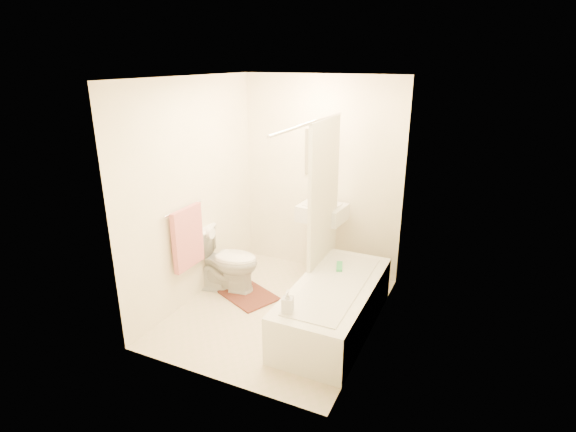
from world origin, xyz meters
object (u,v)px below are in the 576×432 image
at_px(bath_mat, 249,295).
at_px(soap_bottle, 288,302).
at_px(bathtub, 334,306).
at_px(sink, 322,238).
at_px(toilet, 227,260).

xyz_separation_m(bath_mat, soap_bottle, (0.87, -0.82, 0.56)).
relative_size(bath_mat, soap_bottle, 2.89).
bearing_deg(bathtub, bath_mat, 171.05).
height_order(sink, bathtub, sink).
bearing_deg(sink, soap_bottle, -75.63).
bearing_deg(soap_bottle, toilet, 143.67).
relative_size(toilet, sink, 0.74).
relative_size(sink, bathtub, 0.61).
relative_size(sink, bath_mat, 1.67).
distance_m(bath_mat, soap_bottle, 1.32).
bearing_deg(bath_mat, sink, 54.73).
distance_m(sink, soap_bottle, 1.66).
height_order(toilet, soap_bottle, toilet).
relative_size(toilet, bathtub, 0.45).
height_order(sink, bath_mat, sink).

